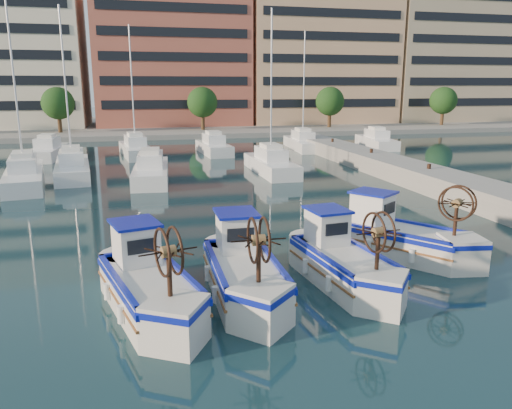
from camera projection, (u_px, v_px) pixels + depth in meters
name	position (u px, v px, depth m)	size (l,w,h in m)	color
ground	(304.00, 294.00, 15.38)	(300.00, 300.00, 0.00)	#183840
quay	(493.00, 198.00, 25.76)	(3.00, 60.00, 1.20)	gray
waterfront	(225.00, 54.00, 76.45)	(180.00, 40.00, 25.60)	gray
yacht_marina	(165.00, 158.00, 40.62)	(42.73, 23.15, 11.50)	white
fishing_boat_a	(148.00, 283.00, 14.11)	(3.01, 4.90, 2.97)	silver
fishing_boat_b	(243.00, 269.00, 15.17)	(2.00, 4.79, 2.97)	silver
fishing_boat_c	(342.00, 260.00, 16.06)	(2.35, 4.67, 2.85)	silver
fishing_boat_d	(398.00, 235.00, 18.63)	(4.24, 4.80, 2.97)	silver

